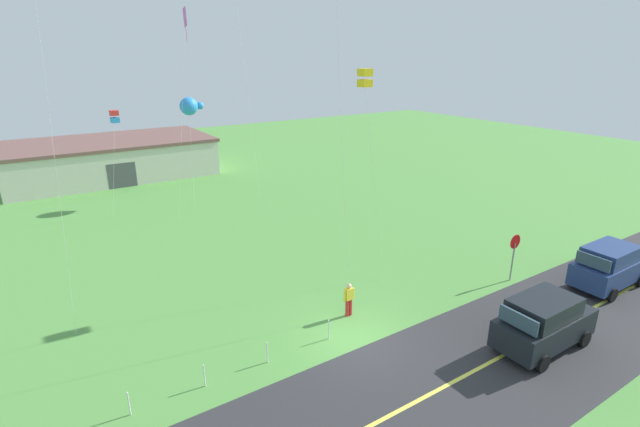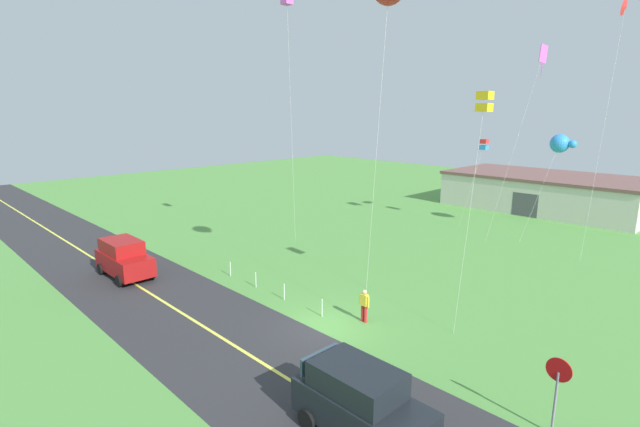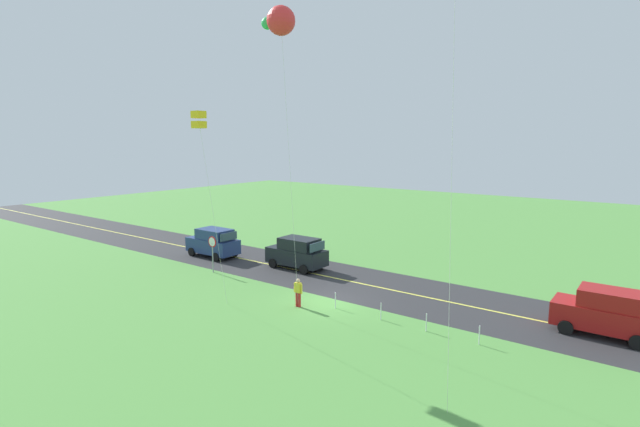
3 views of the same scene
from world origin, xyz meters
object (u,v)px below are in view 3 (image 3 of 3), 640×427
Objects in this scene: car_suv_foreground at (297,253)px; car_parked_west_far at (606,312)px; kite_orange_near at (199,120)px; stop_sign at (212,247)px; kite_red_low at (280,21)px; car_parked_east_near at (213,242)px; person_adult_near at (298,292)px.

car_parked_west_far is (-19.19, 0.57, 0.00)m from car_suv_foreground.
stop_sign is at bearing -43.47° from kite_orange_near.
kite_red_low is at bearing 161.41° from stop_sign.
kite_orange_near reaches higher than stop_sign.
stop_sign reaches higher than car_parked_east_near.
car_parked_east_near is 15.46m from kite_orange_near.
car_parked_west_far is 23.57m from stop_sign.
kite_orange_near reaches higher than car_parked_east_near.
car_suv_foreground is 2.75× the size of person_adult_near.
kite_red_low is 6.31m from kite_orange_near.
stop_sign is at bearing 46.71° from car_suv_foreground.
car_parked_east_near is (7.58, 1.23, 0.00)m from car_suv_foreground.
kite_orange_near is (3.43, 2.36, -4.73)m from kite_red_low.
kite_red_low reaches higher than car_suv_foreground.
car_suv_foreground is 16.39m from kite_red_low.
car_parked_west_far is 20.79m from kite_red_low.
stop_sign is (4.07, 4.32, 0.65)m from car_suv_foreground.
car_parked_west_far is at bearing -170.83° from stop_sign.
car_suv_foreground is 13.37m from kite_orange_near.
kite_orange_near reaches higher than car_suv_foreground.
kite_red_low reaches higher than stop_sign.
kite_red_low is 1.47× the size of kite_orange_near.
stop_sign is 9.39m from person_adult_near.
kite_red_low is (-0.02, 1.27, 13.99)m from person_adult_near.
car_suv_foreground is 1.00× the size of car_parked_east_near.
kite_orange_near is (-5.75, 5.45, 8.32)m from stop_sign.
car_suv_foreground is at bearing -111.15° from person_adult_near.
stop_sign is (23.26, 3.75, 0.65)m from car_parked_west_far.
car_suv_foreground is 0.42× the size of kite_orange_near.
car_parked_east_near is at bearing -81.99° from person_adult_near.
kite_orange_near is (-1.68, 9.77, 8.96)m from car_suv_foreground.
stop_sign is 0.16× the size of kite_red_low.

